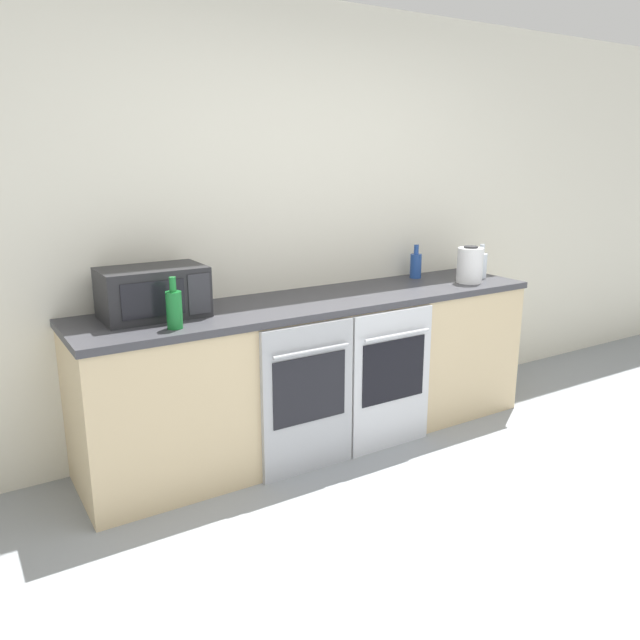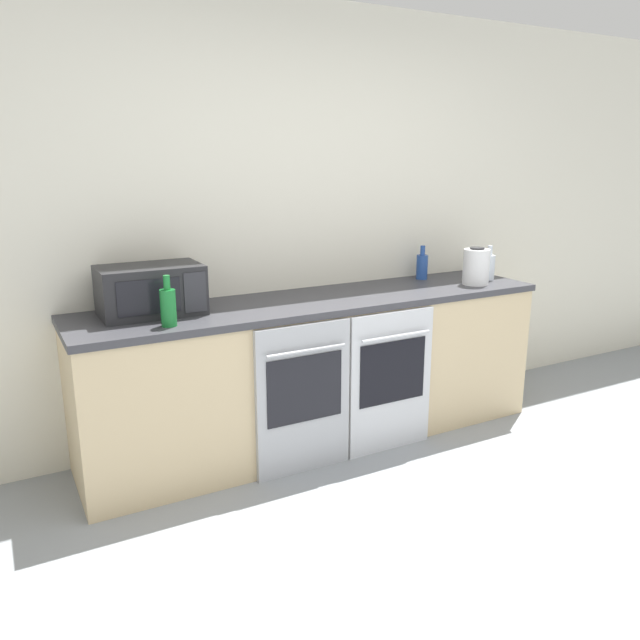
{
  "view_description": "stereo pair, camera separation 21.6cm",
  "coord_description": "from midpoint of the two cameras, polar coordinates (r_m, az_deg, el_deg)",
  "views": [
    {
      "loc": [
        -1.89,
        -1.27,
        1.71
      ],
      "look_at": [
        0.01,
        1.78,
        0.76
      ],
      "focal_mm": 35.0,
      "sensor_mm": 36.0,
      "label": 1
    },
    {
      "loc": [
        -1.7,
        -1.38,
        1.71
      ],
      "look_at": [
        0.01,
        1.78,
        0.76
      ],
      "focal_mm": 35.0,
      "sensor_mm": 36.0,
      "label": 2
    }
  ],
  "objects": [
    {
      "name": "oven_left",
      "position": [
        3.41,
        -2.89,
        -7.23
      ],
      "size": [
        0.56,
        0.06,
        0.85
      ],
      "color": "#A8AAAF",
      "rests_on": "ground_plane"
    },
    {
      "name": "ground_plane",
      "position": [
        2.81,
        18.74,
        -23.61
      ],
      "size": [
        16.0,
        16.0,
        0.0
      ],
      "primitive_type": "plane",
      "color": "gray"
    },
    {
      "name": "oven_right",
      "position": [
        3.71,
        4.93,
        -5.45
      ],
      "size": [
        0.56,
        0.06,
        0.85
      ],
      "color": "silver",
      "rests_on": "ground_plane"
    },
    {
      "name": "bottle_clear",
      "position": [
        4.39,
        13.16,
        4.93
      ],
      "size": [
        0.08,
        0.08,
        0.23
      ],
      "color": "silver",
      "rests_on": "counter_back"
    },
    {
      "name": "microwave",
      "position": [
        3.36,
        -16.82,
        2.43
      ],
      "size": [
        0.53,
        0.33,
        0.26
      ],
      "color": "#232326",
      "rests_on": "counter_back"
    },
    {
      "name": "bottle_green",
      "position": [
        3.11,
        -15.14,
        1.02
      ],
      "size": [
        0.08,
        0.08,
        0.25
      ],
      "color": "#19722D",
      "rests_on": "counter_back"
    },
    {
      "name": "wall_back",
      "position": [
        3.91,
        -4.39,
        8.69
      ],
      "size": [
        10.0,
        0.06,
        2.6
      ],
      "color": "silver",
      "rests_on": "ground_plane"
    },
    {
      "name": "bottle_blue",
      "position": [
        4.32,
        7.33,
        5.01
      ],
      "size": [
        0.08,
        0.08,
        0.23
      ],
      "color": "#234793",
      "rests_on": "counter_back"
    },
    {
      "name": "counter_back",
      "position": [
        3.8,
        -1.74,
        -4.61
      ],
      "size": [
        2.87,
        0.65,
        0.9
      ],
      "color": "#D1B789",
      "rests_on": "ground_plane"
    },
    {
      "name": "kettle",
      "position": [
        4.21,
        12.12,
        4.93
      ],
      "size": [
        0.17,
        0.17,
        0.24
      ],
      "color": "white",
      "rests_on": "counter_back"
    }
  ]
}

